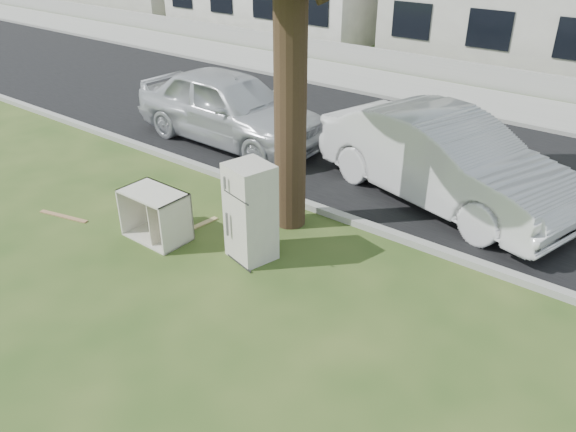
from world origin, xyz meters
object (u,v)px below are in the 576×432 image
Objects in this scene: car_center at (444,159)px; car_left at (230,107)px; cabinet at (156,215)px; fridge at (251,212)px.

car_center is 5.36m from car_left.
car_center is (3.19, 4.28, 0.42)m from cabinet.
car_left is at bearing 117.80° from cabinet.
fridge is 4.04m from car_center.
car_center and car_left have the same top height.
car_center reaches higher than cabinet.
cabinet is 4.71m from car_left.
cabinet is 5.35m from car_center.
fridge is at bearing -131.97° from car_left.
cabinet is 0.22× the size of car_left.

